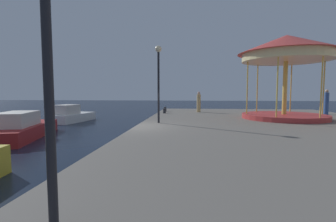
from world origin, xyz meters
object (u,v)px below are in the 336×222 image
(lamp_post_mid_promenade, at_px, (158,70))
(bollard_center, at_px, (164,111))
(person_mid_promenade, at_px, (199,103))
(carousel, at_px, (286,57))
(motorboat_red, at_px, (20,128))
(motorboat_white, at_px, (71,115))
(person_far_corner, at_px, (326,103))
(bollard_north, at_px, (165,109))

(lamp_post_mid_promenade, height_order, bollard_center, lamp_post_mid_promenade)
(person_mid_promenade, bearing_deg, lamp_post_mid_promenade, -108.01)
(carousel, distance_m, lamp_post_mid_promenade, 8.52)
(motorboat_red, relative_size, carousel, 0.99)
(bollard_center, bearing_deg, motorboat_white, -179.55)
(motorboat_red, height_order, carousel, carousel)
(carousel, xyz_separation_m, bollard_center, (-8.29, 3.25, -3.84))
(lamp_post_mid_promenade, xyz_separation_m, person_far_corner, (12.30, 6.28, -2.03))
(lamp_post_mid_promenade, distance_m, person_far_corner, 13.96)
(motorboat_red, relative_size, person_far_corner, 3.08)
(motorboat_white, bearing_deg, bollard_north, 13.73)
(motorboat_red, relative_size, motorboat_white, 1.34)
(lamp_post_mid_promenade, bearing_deg, bollard_center, 93.38)
(bollard_north, xyz_separation_m, bollard_center, (0.15, -1.89, 0.00))
(lamp_post_mid_promenade, relative_size, person_far_corner, 2.21)
(bollard_north, xyz_separation_m, person_far_corner, (12.81, -1.80, 0.72))
(carousel, bearing_deg, motorboat_white, 169.02)
(bollard_center, xyz_separation_m, person_far_corner, (12.67, 0.09, 0.72))
(carousel, relative_size, bollard_north, 15.22)
(motorboat_white, xyz_separation_m, bollard_north, (7.98, 1.95, 0.45))
(bollard_center, relative_size, person_far_corner, 0.20)
(motorboat_red, distance_m, motorboat_white, 7.35)
(carousel, distance_m, bollard_center, 9.69)
(motorboat_red, bearing_deg, bollard_north, 52.69)
(carousel, xyz_separation_m, person_mid_promenade, (-5.43, 4.72, -3.20))
(bollard_center, bearing_deg, lamp_post_mid_promenade, -86.62)
(motorboat_red, relative_size, person_mid_promenade, 3.36)
(lamp_post_mid_promenade, bearing_deg, motorboat_red, -171.29)
(person_far_corner, bearing_deg, bollard_center, -179.61)
(lamp_post_mid_promenade, height_order, bollard_north, lamp_post_mid_promenade)
(bollard_north, bearing_deg, carousel, -31.33)
(motorboat_red, relative_size, bollard_north, 15.05)
(carousel, height_order, bollard_north, carousel)
(bollard_north, height_order, person_mid_promenade, person_mid_promenade)
(bollard_center, height_order, person_far_corner, person_far_corner)
(motorboat_red, height_order, person_far_corner, person_far_corner)
(motorboat_white, bearing_deg, lamp_post_mid_promenade, -35.85)
(motorboat_white, relative_size, bollard_north, 11.21)
(motorboat_white, xyz_separation_m, bollard_center, (8.12, 0.06, 0.45))
(motorboat_red, distance_m, person_mid_promenade, 13.42)
(motorboat_white, xyz_separation_m, person_mid_promenade, (10.98, 1.53, 1.09))
(lamp_post_mid_promenade, xyz_separation_m, person_mid_promenade, (2.49, 7.67, -2.11))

